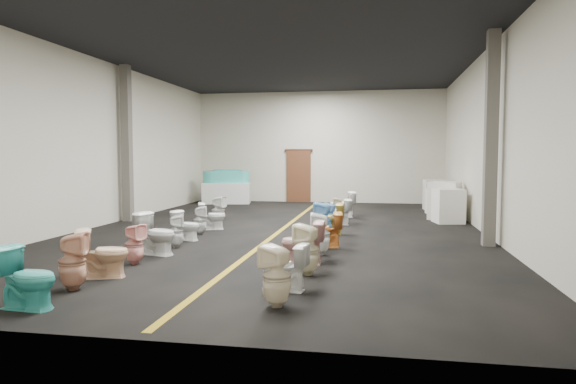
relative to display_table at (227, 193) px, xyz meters
name	(u,v)px	position (x,y,z in m)	size (l,w,h in m)	color
floor	(282,230)	(3.54, -6.83, -0.41)	(16.00, 16.00, 0.00)	black
ceiling	(281,52)	(3.54, -6.83, 4.09)	(16.00, 16.00, 0.00)	black
wall_back	(318,147)	(3.54, 1.17, 1.84)	(10.00, 10.00, 0.00)	beige
wall_front	(133,122)	(3.54, -14.83, 1.84)	(10.00, 10.00, 0.00)	beige
wall_left	(100,143)	(-1.46, -6.83, 1.84)	(16.00, 16.00, 0.00)	beige
wall_right	(489,141)	(8.54, -6.83, 1.84)	(16.00, 16.00, 0.00)	beige
aisle_stripe	(282,230)	(3.54, -6.83, -0.41)	(0.12, 15.60, 0.01)	olive
back_door	(299,176)	(2.74, 1.11, 0.64)	(1.00, 0.10, 2.10)	#562D19
door_frame	(299,150)	(2.74, 1.12, 1.71)	(1.15, 0.08, 0.10)	#331C11
column_left	(127,144)	(-1.21, -5.83, 1.84)	(0.25, 0.25, 4.50)	#59544C
column_right	(491,139)	(8.29, -8.33, 1.84)	(0.25, 0.25, 4.50)	#59544C
display_table	(227,193)	(0.00, 0.00, 0.00)	(1.85, 0.93, 0.82)	white
bathtub	(226,177)	(0.00, 0.00, 0.66)	(1.79, 1.06, 0.55)	#3EB4A8
appliance_crate_a	(448,206)	(7.94, -4.64, 0.07)	(0.75, 0.75, 0.97)	white
appliance_crate_b	(445,201)	(7.94, -3.80, 0.15)	(0.82, 0.82, 1.13)	silver
appliance_crate_c	(439,202)	(7.94, -2.47, 0.00)	(0.72, 0.72, 0.82)	silver
appliance_crate_d	(435,195)	(7.94, -1.13, 0.12)	(0.74, 0.74, 1.06)	beige
toilet_left_0	(27,278)	(1.69, -14.06, -0.02)	(0.44, 0.77, 0.79)	teal
toilet_left_1	(73,261)	(1.73, -13.15, 0.00)	(0.37, 0.38, 0.83)	#DC9F81
toilet_left_2	(103,253)	(1.76, -12.38, -0.02)	(0.43, 0.76, 0.78)	beige
toilet_left_3	(134,244)	(1.78, -11.39, -0.05)	(0.32, 0.33, 0.72)	#F7AEA5
toilet_left_4	(156,234)	(1.78, -10.48, 0.00)	(0.46, 0.80, 0.82)	white
toilet_left_5	(176,231)	(1.85, -9.70, -0.07)	(0.31, 0.32, 0.69)	silver
toilet_left_6	(186,226)	(1.72, -8.77, -0.08)	(0.37, 0.65, 0.67)	white
toilet_left_7	(200,220)	(1.73, -7.90, -0.07)	(0.31, 0.32, 0.69)	silver
toilet_left_8	(212,216)	(1.75, -7.07, -0.06)	(0.39, 0.69, 0.70)	white
toilet_left_9	(218,210)	(1.64, -6.19, -0.01)	(0.36, 0.37, 0.80)	white
toilet_right_0	(277,276)	(4.74, -13.46, -0.01)	(0.36, 0.37, 0.80)	beige
toilet_right_1	(284,267)	(4.69, -12.66, -0.07)	(0.38, 0.66, 0.68)	white
toilet_right_2	(307,250)	(4.88, -11.69, 0.00)	(0.37, 0.38, 0.83)	beige
toilet_right_3	(303,242)	(4.68, -10.85, -0.03)	(0.43, 0.76, 0.77)	#DAA19D
toilet_right_4	(320,234)	(4.90, -9.98, 0.00)	(0.37, 0.38, 0.82)	white
toilet_right_5	(325,230)	(4.89, -9.15, -0.04)	(0.41, 0.72, 0.73)	orange
toilet_right_6	(323,221)	(4.75, -8.13, 0.01)	(0.38, 0.39, 0.85)	#69A6D5
toilet_right_7	(328,219)	(4.79, -7.40, -0.03)	(0.43, 0.75, 0.77)	gold
toilet_right_8	(330,216)	(4.76, -6.51, -0.07)	(0.31, 0.32, 0.69)	#7CB1E1
toilet_right_9	(338,212)	(4.89, -5.66, -0.05)	(0.40, 0.70, 0.72)	silver
toilet_right_10	(338,209)	(4.83, -4.74, -0.07)	(0.31, 0.32, 0.69)	beige
toilet_right_11	(342,204)	(4.88, -3.87, -0.01)	(0.45, 0.79, 0.80)	white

